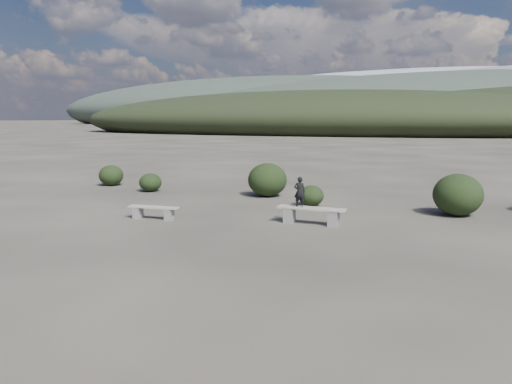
% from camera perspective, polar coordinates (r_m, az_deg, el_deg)
% --- Properties ---
extents(ground, '(1200.00, 1200.00, 0.00)m').
position_cam_1_polar(ground, '(11.02, -10.23, -7.95)').
color(ground, '#312D26').
rests_on(ground, ground).
extents(bench_left, '(1.63, 0.54, 0.40)m').
position_cam_1_polar(bench_left, '(15.66, -11.65, -2.19)').
color(bench_left, slate).
rests_on(bench_left, ground).
extents(bench_right, '(2.02, 0.46, 0.50)m').
position_cam_1_polar(bench_right, '(14.68, 6.32, -2.52)').
color(bench_right, slate).
rests_on(bench_right, ground).
extents(seated_person, '(0.37, 0.29, 0.89)m').
position_cam_1_polar(seated_person, '(14.68, 5.00, 0.03)').
color(seated_person, black).
rests_on(seated_person, bench_right).
extents(shrub_a, '(0.95, 0.95, 0.77)m').
position_cam_1_polar(shrub_a, '(21.60, -11.98, 1.07)').
color(shrub_a, black).
rests_on(shrub_a, ground).
extents(shrub_b, '(1.55, 1.55, 1.33)m').
position_cam_1_polar(shrub_b, '(19.79, 1.31, 1.41)').
color(shrub_b, black).
rests_on(shrub_b, ground).
extents(shrub_c, '(0.91, 0.91, 0.73)m').
position_cam_1_polar(shrub_c, '(17.78, 6.31, -0.41)').
color(shrub_c, black).
rests_on(shrub_c, ground).
extents(shrub_d, '(1.54, 1.54, 1.35)m').
position_cam_1_polar(shrub_d, '(17.09, 22.07, -0.30)').
color(shrub_d, black).
rests_on(shrub_d, ground).
extents(shrub_f, '(1.11, 1.11, 0.94)m').
position_cam_1_polar(shrub_f, '(23.98, -16.22, 1.84)').
color(shrub_f, black).
rests_on(shrub_f, ground).
extents(mountain_ridges, '(500.00, 400.00, 56.00)m').
position_cam_1_polar(mountain_ridges, '(348.17, 21.57, 9.12)').
color(mountain_ridges, black).
rests_on(mountain_ridges, ground).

